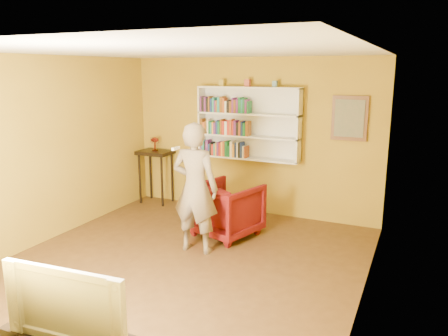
{
  "coord_description": "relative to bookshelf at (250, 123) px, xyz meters",
  "views": [
    {
      "loc": [
        2.71,
        -4.53,
        2.49
      ],
      "look_at": [
        0.28,
        0.75,
        1.18
      ],
      "focal_mm": 35.0,
      "sensor_mm": 36.0,
      "label": 1
    }
  ],
  "objects": [
    {
      "name": "person",
      "position": [
        -0.05,
        -1.88,
        -0.69
      ],
      "size": [
        0.68,
        0.46,
        1.82
      ],
      "primitive_type": "imported",
      "rotation": [
        0.0,
        0.0,
        3.19
      ],
      "color": "#716252",
      "rests_on": "ground"
    },
    {
      "name": "ornament_right",
      "position": [
        0.46,
        -0.06,
        0.67
      ],
      "size": [
        0.07,
        0.07,
        0.1
      ],
      "primitive_type": "cube",
      "color": "slate",
      "rests_on": "bookshelf"
    },
    {
      "name": "books_row_lower",
      "position": [
        -0.43,
        -0.1,
        -0.46
      ],
      "size": [
        0.86,
        0.19,
        0.27
      ],
      "color": "#652878",
      "rests_on": "bookshelf"
    },
    {
      "name": "ruby_lustre",
      "position": [
        -1.83,
        -0.16,
        -0.41
      ],
      "size": [
        0.16,
        0.16,
        0.25
      ],
      "color": "maroon",
      "rests_on": "console_table"
    },
    {
      "name": "books_row_upper",
      "position": [
        -0.41,
        -0.11,
        0.3
      ],
      "size": [
        0.9,
        0.19,
        0.27
      ],
      "color": "#652878",
      "rests_on": "bookshelf"
    },
    {
      "name": "ornament_left",
      "position": [
        -0.5,
        -0.06,
        0.67
      ],
      "size": [
        0.08,
        0.08,
        0.11
      ],
      "primitive_type": "cube",
      "color": "#AB9630",
      "rests_on": "bookshelf"
    },
    {
      "name": "books_row_middle",
      "position": [
        -0.4,
        -0.11,
        -0.08
      ],
      "size": [
        0.9,
        0.19,
        0.27
      ],
      "color": "brown",
      "rests_on": "bookshelf"
    },
    {
      "name": "framed_painting",
      "position": [
        1.65,
        0.05,
        0.16
      ],
      "size": [
        0.55,
        0.05,
        0.7
      ],
      "color": "#533017",
      "rests_on": "room_shell"
    },
    {
      "name": "room_shell",
      "position": [
        0.0,
        -2.41,
        -0.58
      ],
      "size": [
        5.3,
        5.8,
        2.88
      ],
      "color": "#452E16",
      "rests_on": "ground"
    },
    {
      "name": "game_remote",
      "position": [
        -0.17,
        -2.18,
        -0.09
      ],
      "size": [
        0.04,
        0.15,
        0.04
      ],
      "primitive_type": "cube",
      "color": "white",
      "rests_on": "person"
    },
    {
      "name": "armchair",
      "position": [
        0.09,
        -1.16,
        -1.18
      ],
      "size": [
        1.11,
        1.12,
        0.83
      ],
      "primitive_type": "imported",
      "rotation": [
        0.0,
        0.0,
        2.85
      ],
      "color": "#450409",
      "rests_on": "ground"
    },
    {
      "name": "bookshelf",
      "position": [
        0.0,
        0.0,
        0.0
      ],
      "size": [
        1.8,
        0.29,
        1.23
      ],
      "color": "white",
      "rests_on": "room_shell"
    },
    {
      "name": "console_table",
      "position": [
        -1.83,
        -0.16,
        -0.76
      ],
      "size": [
        0.61,
        0.47,
        1.0
      ],
      "color": "black",
      "rests_on": "ground"
    },
    {
      "name": "television",
      "position": [
        0.39,
        -4.66,
        -0.83
      ],
      "size": [
        1.07,
        0.23,
        0.61
      ],
      "primitive_type": "imported",
      "rotation": [
        0.0,
        0.0,
        0.08
      ],
      "color": "black",
      "rests_on": "tv_cabinet"
    },
    {
      "name": "ornament_centre",
      "position": [
        -0.02,
        -0.06,
        0.68
      ],
      "size": [
        0.09,
        0.09,
        0.12
      ],
      "primitive_type": "cube",
      "color": "#A94938",
      "rests_on": "bookshelf"
    }
  ]
}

